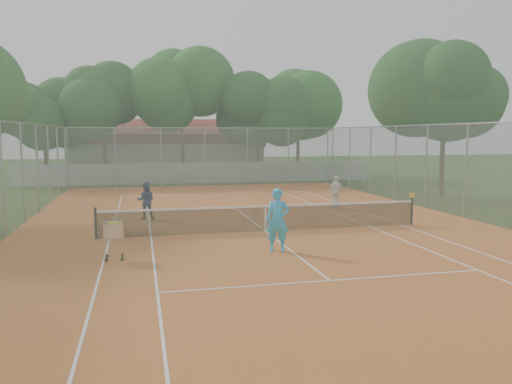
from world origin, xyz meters
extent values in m
plane|color=#1D3A0F|center=(0.00, 0.00, 0.00)|extent=(120.00, 120.00, 0.00)
cube|color=#C16125|center=(0.00, 0.00, 0.01)|extent=(18.00, 34.00, 0.02)
cube|color=white|center=(0.00, 0.00, 0.02)|extent=(10.98, 23.78, 0.01)
cube|color=black|center=(0.00, 0.00, 0.51)|extent=(11.88, 0.10, 0.98)
cube|color=slate|center=(0.00, 0.00, 2.00)|extent=(18.00, 34.00, 4.00)
cube|color=silver|center=(0.00, 19.00, 0.75)|extent=(26.00, 0.30, 1.50)
cube|color=beige|center=(-2.00, 29.00, 2.20)|extent=(16.40, 9.00, 4.40)
cube|color=#0D330C|center=(0.00, 22.00, 5.00)|extent=(29.00, 19.00, 10.00)
imported|color=#1CA2EE|center=(-0.42, -3.16, 0.98)|extent=(0.81, 0.67, 1.92)
imported|color=#191A4B|center=(-4.21, 3.77, 0.79)|extent=(0.82, 0.68, 1.55)
imported|color=silver|center=(4.68, 4.73, 0.82)|extent=(1.01, 0.66, 1.59)
cube|color=silver|center=(-5.19, -3.10, 0.60)|extent=(0.71, 0.71, 1.16)
camera|label=1|loc=(-4.42, -17.45, 3.55)|focal=35.00mm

